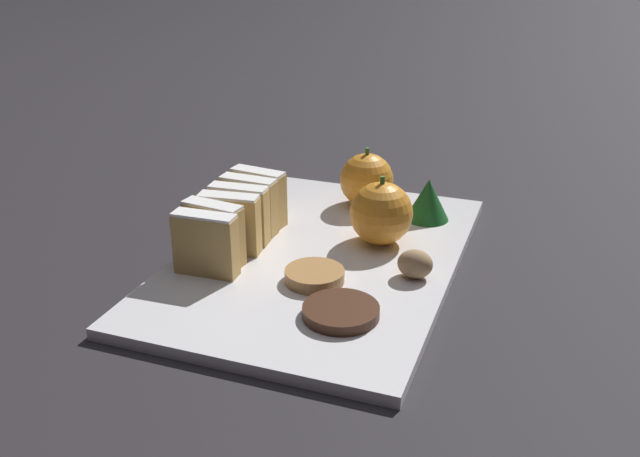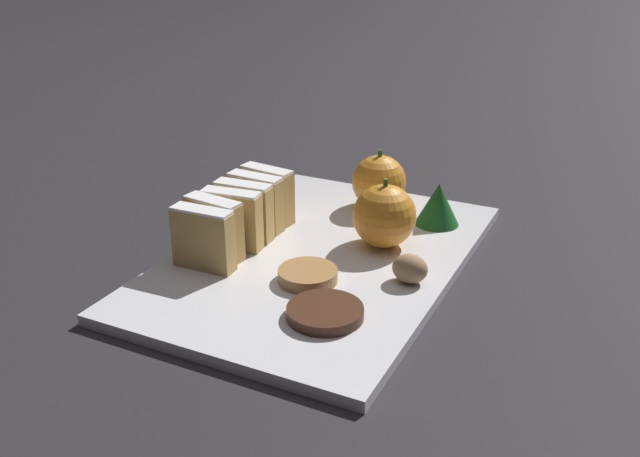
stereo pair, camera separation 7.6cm
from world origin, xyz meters
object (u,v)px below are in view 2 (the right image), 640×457
at_px(walnut, 410,269).
at_px(chocolate_cookie, 325,312).
at_px(orange_far, 379,182).
at_px(orange_near, 384,216).

height_order(walnut, chocolate_cookie, walnut).
distance_m(orange_far, walnut, 0.20).
bearing_deg(orange_far, chocolate_cookie, -78.15).
bearing_deg(walnut, orange_near, 128.76).
distance_m(orange_far, chocolate_cookie, 0.28).
xyz_separation_m(orange_near, walnut, (0.05, -0.07, -0.02)).
bearing_deg(chocolate_cookie, orange_near, 93.21).
distance_m(walnut, chocolate_cookie, 0.11).
height_order(orange_far, walnut, orange_far).
bearing_deg(walnut, orange_far, 121.01).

